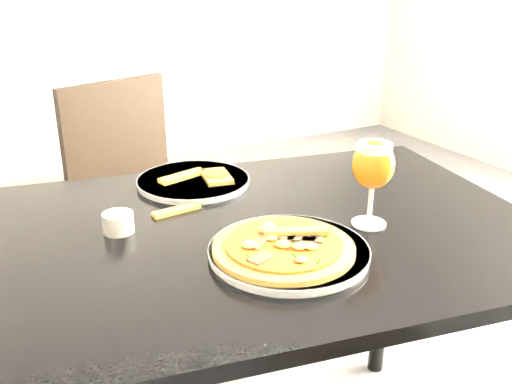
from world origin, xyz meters
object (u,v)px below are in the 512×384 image
dining_table (250,266)px  pizza (284,246)px  beer_glass (373,165)px  chair_far (141,204)px

dining_table → pizza: pizza is taller
dining_table → pizza: size_ratio=5.07×
pizza → beer_glass: bearing=10.8°
beer_glass → chair_far: bearing=103.5°
dining_table → chair_far: 0.83m
pizza → chair_far: bearing=89.5°
dining_table → pizza: bearing=-82.1°
dining_table → chair_far: bearing=99.7°
pizza → beer_glass: size_ratio=1.44×
dining_table → beer_glass: (0.22, -0.10, 0.22)m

